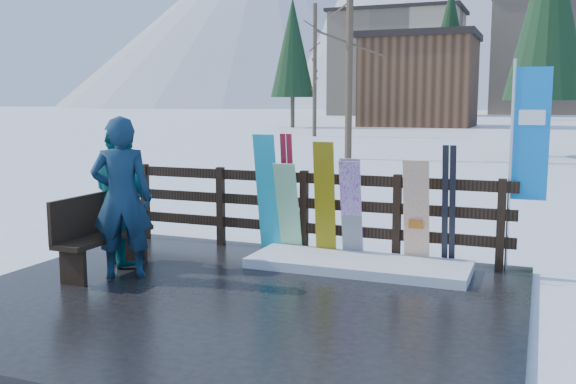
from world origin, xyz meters
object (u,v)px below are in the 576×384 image
at_px(bench, 100,231).
at_px(person_back, 122,193).
at_px(snowboard_1, 288,209).
at_px(snowboard_5, 416,214).
at_px(snowboard_0, 267,194).
at_px(snowboard_2, 325,201).
at_px(rental_flag, 526,142).
at_px(snowboard_4, 351,210).
at_px(snowboard_3, 351,211).
at_px(person_front, 122,198).

relative_size(bench, person_back, 0.82).
distance_m(snowboard_1, snowboard_5, 1.74).
bearing_deg(snowboard_0, bench, -131.91).
xyz_separation_m(snowboard_0, snowboard_1, (0.31, 0.00, -0.19)).
height_order(snowboard_1, snowboard_5, snowboard_5).
distance_m(snowboard_2, rental_flag, 2.62).
height_order(snowboard_2, rental_flag, rental_flag).
relative_size(snowboard_2, snowboard_4, 1.14).
bearing_deg(snowboard_4, rental_flag, 7.31).
bearing_deg(person_back, snowboard_5, -129.97).
bearing_deg(snowboard_0, snowboard_4, -0.00).
bearing_deg(bench, snowboard_1, 42.80).
bearing_deg(snowboard_1, snowboard_4, -0.00).
distance_m(snowboard_0, snowboard_1, 0.36).
xyz_separation_m(snowboard_3, person_front, (-2.30, -1.78, 0.29)).
xyz_separation_m(snowboard_3, snowboard_4, (0.00, -0.00, 0.02)).
distance_m(snowboard_4, person_front, 2.92).
relative_size(bench, snowboard_5, 1.07).
bearing_deg(snowboard_5, bench, -154.70).
bearing_deg(bench, snowboard_3, 31.85).
height_order(snowboard_2, person_front, person_front).
distance_m(snowboard_2, snowboard_4, 0.38).
relative_size(snowboard_4, person_front, 0.72).
xyz_separation_m(snowboard_5, rental_flag, (1.25, 0.27, 0.92)).
height_order(snowboard_2, snowboard_3, snowboard_2).
distance_m(snowboard_5, person_back, 3.78).
xyz_separation_m(snowboard_1, snowboard_4, (0.89, -0.00, 0.04)).
bearing_deg(snowboard_5, snowboard_3, -180.00).
relative_size(bench, snowboard_4, 1.09).
xyz_separation_m(snowboard_2, person_back, (-2.37, -1.17, 0.12)).
relative_size(snowboard_1, snowboard_3, 0.97).
bearing_deg(snowboard_2, snowboard_1, 180.00).
relative_size(snowboard_1, snowboard_5, 0.94).
xyz_separation_m(bench, snowboard_5, (3.56, 1.68, 0.17)).
bearing_deg(rental_flag, bench, -157.92).
relative_size(bench, snowboard_2, 0.95).
xyz_separation_m(snowboard_2, snowboard_3, (0.37, 0.00, -0.12)).
height_order(bench, snowboard_2, snowboard_2).
xyz_separation_m(snowboard_4, snowboard_5, (0.85, 0.00, 0.00)).
distance_m(snowboard_2, person_back, 2.65).
distance_m(snowboard_3, person_back, 2.99).
bearing_deg(person_front, snowboard_2, -167.90).
xyz_separation_m(snowboard_4, person_back, (-2.74, -1.17, 0.23)).
height_order(snowboard_0, snowboard_5, snowboard_0).
xyz_separation_m(bench, snowboard_1, (1.82, 1.68, 0.12)).
relative_size(snowboard_0, snowboard_1, 1.28).
relative_size(snowboard_1, person_back, 0.72).
height_order(snowboard_0, rental_flag, rental_flag).
bearing_deg(rental_flag, snowboard_0, -175.33).
bearing_deg(snowboard_0, snowboard_2, 0.00).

